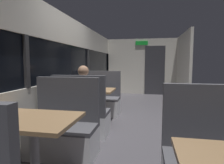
{
  "coord_description": "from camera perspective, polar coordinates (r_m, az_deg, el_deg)",
  "views": [
    {
      "loc": [
        0.26,
        -3.79,
        1.31
      ],
      "look_at": [
        -0.57,
        0.58,
        0.85
      ],
      "focal_mm": 30.15,
      "sensor_mm": 36.0,
      "label": 1
    }
  ],
  "objects": [
    {
      "name": "ground_plane",
      "position": [
        4.02,
        6.63,
        -13.33
      ],
      "size": [
        3.3,
        9.2,
        0.02
      ],
      "primitive_type": "cube",
      "color": "#423F44"
    },
    {
      "name": "carriage_window_panel_left",
      "position": [
        4.17,
        -13.53,
        2.91
      ],
      "size": [
        0.09,
        8.48,
        2.3
      ],
      "color": "beige",
      "rests_on": "ground_plane"
    },
    {
      "name": "carriage_end_bulkhead",
      "position": [
        7.99,
        9.31,
        4.53
      ],
      "size": [
        2.9,
        0.11,
        2.3
      ],
      "color": "beige",
      "rests_on": "ground_plane"
    },
    {
      "name": "carriage_aisle_panel_right",
      "position": [
        6.9,
        20.72,
        4.14
      ],
      "size": [
        0.08,
        2.4,
        2.3
      ],
      "primitive_type": "cube",
      "color": "beige",
      "rests_on": "ground_plane"
    },
    {
      "name": "dining_table_near_window",
      "position": [
        2.16,
        -22.72,
        -12.62
      ],
      "size": [
        0.9,
        0.7,
        0.74
      ],
      "color": "#9E9EA3",
      "rests_on": "ground_plane"
    },
    {
      "name": "bench_near_window_facing_entry",
      "position": [
        2.84,
        -14.44,
        -14.54
      ],
      "size": [
        0.95,
        0.5,
        1.1
      ],
      "color": "silver",
      "rests_on": "ground_plane"
    },
    {
      "name": "dining_table_mid_window",
      "position": [
        4.08,
        -5.84,
        -3.62
      ],
      "size": [
        0.9,
        0.7,
        0.74
      ],
      "color": "#9E9EA3",
      "rests_on": "ground_plane"
    },
    {
      "name": "bench_mid_window_facing_end",
      "position": [
        3.5,
        -9.1,
        -10.48
      ],
      "size": [
        0.95,
        0.5,
        1.1
      ],
      "color": "silver",
      "rests_on": "ground_plane"
    },
    {
      "name": "bench_mid_window_facing_entry",
      "position": [
        4.8,
        -3.42,
        -5.95
      ],
      "size": [
        0.95,
        0.5,
        1.1
      ],
      "color": "silver",
      "rests_on": "ground_plane"
    },
    {
      "name": "seated_passenger",
      "position": [
        3.52,
        -8.75,
        -6.9
      ],
      "size": [
        0.47,
        0.55,
        1.26
      ],
      "color": "#26262D",
      "rests_on": "ground_plane"
    },
    {
      "name": "coffee_cup_primary",
      "position": [
        4.11,
        -4.65,
        -1.49
      ],
      "size": [
        0.07,
        0.07,
        0.09
      ],
      "color": "#26598C",
      "rests_on": "dining_table_mid_window"
    }
  ]
}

